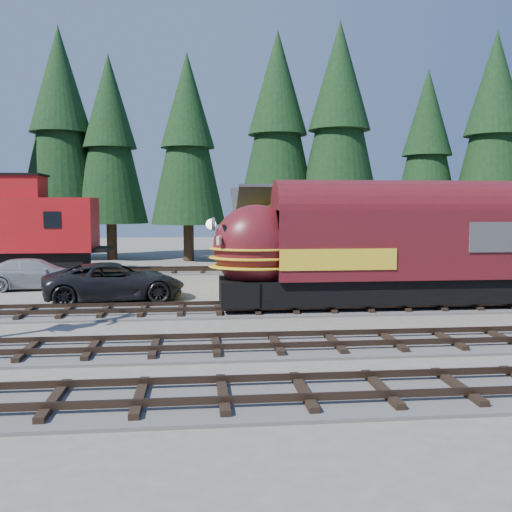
{
  "coord_description": "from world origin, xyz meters",
  "views": [
    {
      "loc": [
        -8.34,
        -18.73,
        4.26
      ],
      "look_at": [
        -5.97,
        4.0,
        2.26
      ],
      "focal_mm": 40.0,
      "sensor_mm": 36.0,
      "label": 1
    }
  ],
  "objects": [
    {
      "name": "ground",
      "position": [
        0.0,
        0.0,
        0.0
      ],
      "size": [
        120.0,
        120.0,
        0.0
      ],
      "primitive_type": "plane",
      "color": "#6B665B",
      "rests_on": "ground"
    },
    {
      "name": "track_spur",
      "position": [
        -10.0,
        18.0,
        0.06
      ],
      "size": [
        32.0,
        3.2,
        0.33
      ],
      "color": "#4C4947",
      "rests_on": "ground"
    },
    {
      "name": "depot",
      "position": [
        -0.0,
        10.5,
        2.96
      ],
      "size": [
        12.8,
        7.0,
        5.3
      ],
      "color": "yellow",
      "rests_on": "ground"
    },
    {
      "name": "conifer_backdrop",
      "position": [
        4.5,
        24.68,
        10.18
      ],
      "size": [
        81.04,
        23.48,
        16.82
      ],
      "color": "black",
      "rests_on": "ground"
    },
    {
      "name": "locomotive",
      "position": [
        -0.77,
        4.0,
        2.36
      ],
      "size": [
        14.7,
        2.92,
        4.0
      ],
      "color": "black",
      "rests_on": "ground"
    },
    {
      "name": "caboose",
      "position": [
        -20.18,
        18.0,
        2.84
      ],
      "size": [
        11.13,
        3.23,
        5.79
      ],
      "color": "black",
      "rests_on": "ground"
    },
    {
      "name": "pickup_truck_a",
      "position": [
        -12.04,
        7.31,
        0.87
      ],
      "size": [
        6.7,
        4.12,
        1.73
      ],
      "primitive_type": "imported",
      "rotation": [
        0.0,
        0.0,
        1.78
      ],
      "color": "black",
      "rests_on": "ground"
    },
    {
      "name": "pickup_truck_b",
      "position": [
        -16.59,
        11.36,
        0.78
      ],
      "size": [
        5.64,
        2.88,
        1.57
      ],
      "primitive_type": "imported",
      "rotation": [
        0.0,
        0.0,
        1.7
      ],
      "color": "#B1B4B9",
      "rests_on": "ground"
    }
  ]
}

